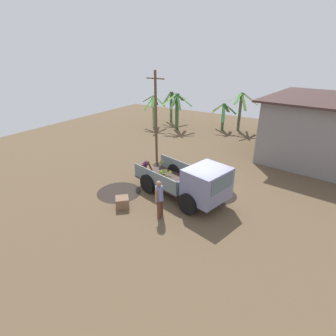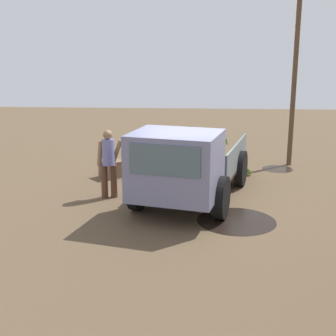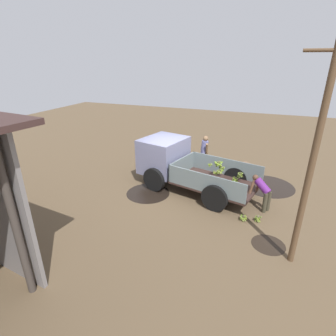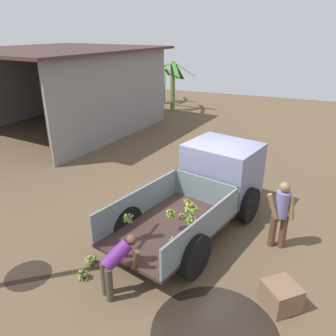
{
  "view_description": "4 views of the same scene",
  "coord_description": "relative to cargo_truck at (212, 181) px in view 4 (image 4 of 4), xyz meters",
  "views": [
    {
      "loc": [
        4.42,
        -9.84,
        6.41
      ],
      "look_at": [
        -1.27,
        -0.68,
        1.6
      ],
      "focal_mm": 28.0,
      "sensor_mm": 36.0,
      "label": 1
    },
    {
      "loc": [
        10.16,
        0.01,
        3.63
      ],
      "look_at": [
        0.01,
        -0.62,
        0.97
      ],
      "focal_mm": 50.0,
      "sensor_mm": 36.0,
      "label": 2
    },
    {
      "loc": [
        -3.29,
        9.13,
        4.86
      ],
      "look_at": [
        -0.06,
        0.67,
        1.09
      ],
      "focal_mm": 28.0,
      "sensor_mm": 36.0,
      "label": 3
    },
    {
      "loc": [
        -7.61,
        -2.26,
        4.72
      ],
      "look_at": [
        -0.3,
        0.83,
        1.32
      ],
      "focal_mm": 35.0,
      "sensor_mm": 36.0,
      "label": 4
    }
  ],
  "objects": [
    {
      "name": "mud_patch_2",
      "position": [
        -3.85,
        2.79,
        -1.01
      ],
      "size": [
        0.94,
        0.94,
        0.01
      ],
      "primitive_type": "cylinder",
      "color": "black",
      "rests_on": "ground"
    },
    {
      "name": "banana_bunch_on_ground_0",
      "position": [
        -3.05,
        1.81,
        -0.9
      ],
      "size": [
        0.24,
        0.24,
        0.2
      ],
      "color": "brown",
      "rests_on": "ground"
    },
    {
      "name": "banana_palm_6",
      "position": [
        11.09,
        5.65,
        0.58
      ],
      "size": [
        2.85,
        3.0,
        2.92
      ],
      "color": "olive",
      "rests_on": "ground"
    },
    {
      "name": "banana_bunch_on_ground_1",
      "position": [
        -3.49,
        1.69,
        -0.89
      ],
      "size": [
        0.26,
        0.24,
        0.22
      ],
      "color": "brown",
      "rests_on": "ground"
    },
    {
      "name": "warehouse_shed",
      "position": [
        5.81,
        9.05,
        1.8
      ],
      "size": [
        9.6,
        8.67,
        3.88
      ],
      "rotation": [
        0.0,
        0.0,
        -0.12
      ],
      "color": "gray",
      "rests_on": "ground"
    },
    {
      "name": "person_worker_loading",
      "position": [
        -3.51,
        0.83,
        -0.3
      ],
      "size": [
        0.81,
        0.75,
        1.18
      ],
      "rotation": [
        0.0,
        0.0,
        -0.57
      ],
      "color": "#3D392A",
      "rests_on": "ground"
    },
    {
      "name": "banana_palm_3",
      "position": [
        12.96,
        7.13,
        0.27
      ],
      "size": [
        2.68,
        2.42,
        2.4
      ],
      "color": "#507741",
      "rests_on": "ground"
    },
    {
      "name": "person_foreground_visitor",
      "position": [
        -0.83,
        -1.82,
        -0.08
      ],
      "size": [
        0.42,
        0.64,
        1.68
      ],
      "rotation": [
        0.0,
        0.0,
        3.3
      ],
      "color": "brown",
      "rests_on": "ground"
    },
    {
      "name": "ground",
      "position": [
        -0.05,
        0.3,
        -1.01
      ],
      "size": [
        36.0,
        36.0,
        0.0
      ],
      "primitive_type": "plane",
      "color": "brown"
    },
    {
      "name": "mud_patch_1",
      "position": [
        0.65,
        1.19,
        -1.01
      ],
      "size": [
        1.69,
        1.69,
        0.01
      ],
      "primitive_type": "cylinder",
      "color": "black",
      "rests_on": "ground"
    },
    {
      "name": "wooden_crate_0",
      "position": [
        -2.66,
        -2.08,
        -0.77
      ],
      "size": [
        0.81,
        0.81,
        0.48
      ],
      "primitive_type": "cube",
      "rotation": [
        0.0,
        0.0,
        2.33
      ],
      "color": "brown",
      "rests_on": "ground"
    },
    {
      "name": "mud_patch_0",
      "position": [
        -3.71,
        -1.15,
        -1.01
      ],
      "size": [
        2.17,
        2.17,
        0.01
      ],
      "primitive_type": "cylinder",
      "color": "black",
      "rests_on": "ground"
    },
    {
      "name": "cargo_truck",
      "position": [
        0.0,
        0.0,
        0.0
      ],
      "size": [
        4.97,
        2.95,
        1.88
      ],
      "rotation": [
        0.0,
        0.0,
        -0.25
      ],
      "color": "#382622",
      "rests_on": "ground"
    }
  ]
}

